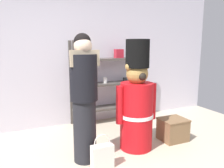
% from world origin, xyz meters
% --- Properties ---
extents(back_wall, '(6.40, 0.12, 2.60)m').
position_xyz_m(back_wall, '(0.00, 2.20, 1.30)').
color(back_wall, silver).
rests_on(back_wall, ground_plane).
extents(merchandise_shelf, '(1.34, 0.35, 1.60)m').
position_xyz_m(merchandise_shelf, '(0.61, 1.98, 0.82)').
color(merchandise_shelf, '#4C4742').
rests_on(merchandise_shelf, ground_plane).
extents(teddy_bear_guard, '(0.65, 0.49, 1.60)m').
position_xyz_m(teddy_bear_guard, '(0.60, 0.73, 0.69)').
color(teddy_bear_guard, red).
rests_on(teddy_bear_guard, ground_plane).
extents(person_shopper, '(0.37, 0.35, 1.66)m').
position_xyz_m(person_shopper, '(-0.20, 0.68, 0.87)').
color(person_shopper, black).
rests_on(person_shopper, ground_plane).
extents(shopping_bag, '(0.28, 0.12, 0.44)m').
position_xyz_m(shopping_bag, '(-0.07, 0.40, 0.16)').
color(shopping_bag, silver).
rests_on(shopping_bag, ground_plane).
extents(display_crate, '(0.42, 0.37, 0.35)m').
position_xyz_m(display_crate, '(1.28, 0.73, 0.18)').
color(display_crate, brown).
rests_on(display_crate, ground_plane).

